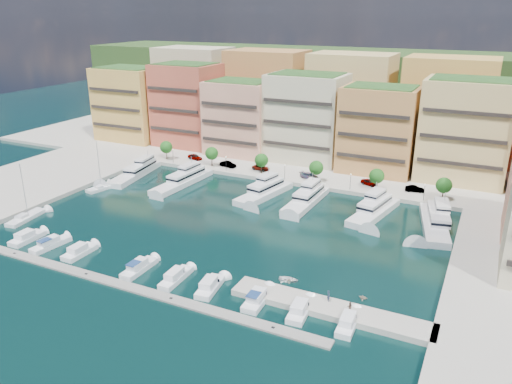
# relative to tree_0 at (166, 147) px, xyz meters

# --- Properties ---
(ground) EXTENTS (400.00, 400.00, 0.00)m
(ground) POSITION_rel_tree_0_xyz_m (40.00, -33.50, -4.74)
(ground) COLOR black
(ground) RESTS_ON ground
(north_quay) EXTENTS (220.00, 64.00, 2.00)m
(north_quay) POSITION_rel_tree_0_xyz_m (40.00, 28.50, -4.74)
(north_quay) COLOR #9E998E
(north_quay) RESTS_ON ground
(west_quay) EXTENTS (34.00, 76.00, 2.00)m
(west_quay) POSITION_rel_tree_0_xyz_m (-22.00, -41.50, -4.74)
(west_quay) COLOR #9E998E
(west_quay) RESTS_ON ground
(hillside) EXTENTS (240.00, 40.00, 58.00)m
(hillside) POSITION_rel_tree_0_xyz_m (40.00, 76.50, -4.74)
(hillside) COLOR #1E3A18
(hillside) RESTS_ON ground
(south_pontoon) EXTENTS (72.00, 2.20, 0.35)m
(south_pontoon) POSITION_rel_tree_0_xyz_m (37.00, -63.50, -4.74)
(south_pontoon) COLOR gray
(south_pontoon) RESTS_ON ground
(finger_pier) EXTENTS (32.00, 5.00, 2.00)m
(finger_pier) POSITION_rel_tree_0_xyz_m (70.00, -55.50, -4.74)
(finger_pier) COLOR #9E998E
(finger_pier) RESTS_ON ground
(apartment_0) EXTENTS (22.00, 16.50, 24.80)m
(apartment_0) POSITION_rel_tree_0_xyz_m (-26.00, 16.49, 8.57)
(apartment_0) COLOR #C48D47
(apartment_0) RESTS_ON north_quay
(apartment_1) EXTENTS (20.00, 16.50, 26.80)m
(apartment_1) POSITION_rel_tree_0_xyz_m (-4.00, 18.49, 9.57)
(apartment_1) COLOR #B9553D
(apartment_1) RESTS_ON north_quay
(apartment_2) EXTENTS (20.00, 15.50, 22.80)m
(apartment_2) POSITION_rel_tree_0_xyz_m (17.00, 16.49, 7.57)
(apartment_2) COLOR #E6A080
(apartment_2) RESTS_ON north_quay
(apartment_3) EXTENTS (22.00, 16.50, 25.80)m
(apartment_3) POSITION_rel_tree_0_xyz_m (38.00, 18.49, 9.07)
(apartment_3) COLOR beige
(apartment_3) RESTS_ON north_quay
(apartment_4) EXTENTS (20.00, 15.50, 23.80)m
(apartment_4) POSITION_rel_tree_0_xyz_m (60.00, 16.49, 8.07)
(apartment_4) COLOR #B47B43
(apartment_4) RESTS_ON north_quay
(apartment_5) EXTENTS (22.00, 16.50, 26.80)m
(apartment_5) POSITION_rel_tree_0_xyz_m (82.00, 18.49, 9.57)
(apartment_5) COLOR tan
(apartment_5) RESTS_ON north_quay
(backblock_0) EXTENTS (26.00, 18.00, 30.00)m
(backblock_0) POSITION_rel_tree_0_xyz_m (-15.00, 40.50, 11.26)
(backblock_0) COLOR beige
(backblock_0) RESTS_ON north_quay
(backblock_1) EXTENTS (26.00, 18.00, 30.00)m
(backblock_1) POSITION_rel_tree_0_xyz_m (15.00, 40.50, 11.26)
(backblock_1) COLOR #B47B43
(backblock_1) RESTS_ON north_quay
(backblock_2) EXTENTS (26.00, 18.00, 30.00)m
(backblock_2) POSITION_rel_tree_0_xyz_m (45.00, 40.50, 11.26)
(backblock_2) COLOR tan
(backblock_2) RESTS_ON north_quay
(backblock_3) EXTENTS (26.00, 18.00, 30.00)m
(backblock_3) POSITION_rel_tree_0_xyz_m (75.00, 40.50, 11.26)
(backblock_3) COLOR #C48D47
(backblock_3) RESTS_ON north_quay
(tree_0) EXTENTS (3.80, 3.80, 5.65)m
(tree_0) POSITION_rel_tree_0_xyz_m (0.00, 0.00, 0.00)
(tree_0) COLOR #473323
(tree_0) RESTS_ON north_quay
(tree_1) EXTENTS (3.80, 3.80, 5.65)m
(tree_1) POSITION_rel_tree_0_xyz_m (16.00, 0.00, 0.00)
(tree_1) COLOR #473323
(tree_1) RESTS_ON north_quay
(tree_2) EXTENTS (3.80, 3.80, 5.65)m
(tree_2) POSITION_rel_tree_0_xyz_m (32.00, 0.00, 0.00)
(tree_2) COLOR #473323
(tree_2) RESTS_ON north_quay
(tree_3) EXTENTS (3.80, 3.80, 5.65)m
(tree_3) POSITION_rel_tree_0_xyz_m (48.00, 0.00, 0.00)
(tree_3) COLOR #473323
(tree_3) RESTS_ON north_quay
(tree_4) EXTENTS (3.80, 3.80, 5.65)m
(tree_4) POSITION_rel_tree_0_xyz_m (64.00, 0.00, 0.00)
(tree_4) COLOR #473323
(tree_4) RESTS_ON north_quay
(tree_5) EXTENTS (3.80, 3.80, 5.65)m
(tree_5) POSITION_rel_tree_0_xyz_m (80.00, 0.00, 0.00)
(tree_5) COLOR #473323
(tree_5) RESTS_ON north_quay
(lamppost_0) EXTENTS (0.30, 0.30, 4.20)m
(lamppost_0) POSITION_rel_tree_0_xyz_m (4.00, -2.30, -0.92)
(lamppost_0) COLOR black
(lamppost_0) RESTS_ON north_quay
(lamppost_1) EXTENTS (0.30, 0.30, 4.20)m
(lamppost_1) POSITION_rel_tree_0_xyz_m (22.00, -2.30, -0.92)
(lamppost_1) COLOR black
(lamppost_1) RESTS_ON north_quay
(lamppost_2) EXTENTS (0.30, 0.30, 4.20)m
(lamppost_2) POSITION_rel_tree_0_xyz_m (40.00, -2.30, -0.92)
(lamppost_2) COLOR black
(lamppost_2) RESTS_ON north_quay
(lamppost_3) EXTENTS (0.30, 0.30, 4.20)m
(lamppost_3) POSITION_rel_tree_0_xyz_m (58.00, -2.30, -0.92)
(lamppost_3) COLOR black
(lamppost_3) RESTS_ON north_quay
(lamppost_4) EXTENTS (0.30, 0.30, 4.20)m
(lamppost_4) POSITION_rel_tree_0_xyz_m (76.00, -2.30, -0.92)
(lamppost_4) COLOR black
(lamppost_4) RESTS_ON north_quay
(yacht_0) EXTENTS (7.90, 22.24, 7.30)m
(yacht_0) POSITION_rel_tree_0_xyz_m (0.04, -14.48, -3.53)
(yacht_0) COLOR silver
(yacht_0) RESTS_ON ground
(yacht_1) EXTENTS (5.94, 22.65, 7.30)m
(yacht_1) POSITION_rel_tree_0_xyz_m (16.06, -14.83, -3.65)
(yacht_1) COLOR silver
(yacht_1) RESTS_ON ground
(yacht_3) EXTENTS (8.35, 19.69, 7.30)m
(yacht_3) POSITION_rel_tree_0_xyz_m (39.37, -13.26, -3.53)
(yacht_3) COLOR silver
(yacht_3) RESTS_ON ground
(yacht_4) EXTENTS (5.47, 19.87, 7.30)m
(yacht_4) POSITION_rel_tree_0_xyz_m (50.59, -13.59, -3.65)
(yacht_4) COLOR silver
(yacht_4) RESTS_ON ground
(yacht_5) EXTENTS (8.27, 20.04, 7.30)m
(yacht_5) POSITION_rel_tree_0_xyz_m (66.96, -13.43, -3.53)
(yacht_5) COLOR silver
(yacht_5) RESTS_ON ground
(yacht_6) EXTENTS (9.14, 22.09, 7.30)m
(yacht_6) POSITION_rel_tree_0_xyz_m (80.21, -14.38, -3.53)
(yacht_6) COLOR silver
(yacht_6) RESTS_ON ground
(cruiser_0) EXTENTS (2.97, 7.31, 2.55)m
(cruiser_0) POSITION_rel_tree_0_xyz_m (7.01, -58.08, -4.20)
(cruiser_0) COLOR white
(cruiser_0) RESTS_ON ground
(cruiser_1) EXTENTS (3.36, 8.49, 2.66)m
(cruiser_1) POSITION_rel_tree_0_xyz_m (13.58, -58.11, -4.17)
(cruiser_1) COLOR white
(cruiser_1) RESTS_ON ground
(cruiser_2) EXTENTS (2.79, 7.11, 2.55)m
(cruiser_2) POSITION_rel_tree_0_xyz_m (21.11, -58.08, -4.20)
(cruiser_2) COLOR white
(cruiser_2) RESTS_ON ground
(cruiser_4) EXTENTS (2.53, 8.05, 2.66)m
(cruiser_4) POSITION_rel_tree_0_xyz_m (35.29, -58.11, -4.17)
(cruiser_4) COLOR white
(cruiser_4) RESTS_ON ground
(cruiser_5) EXTENTS (2.64, 8.05, 2.55)m
(cruiser_5) POSITION_rel_tree_0_xyz_m (43.17, -58.09, -4.20)
(cruiser_5) COLOR white
(cruiser_5) RESTS_ON ground
(cruiser_6) EXTENTS (3.64, 7.70, 2.55)m
(cruiser_6) POSITION_rel_tree_0_xyz_m (50.02, -58.08, -4.20)
(cruiser_6) COLOR white
(cruiser_6) RESTS_ON ground
(cruiser_7) EXTENTS (3.06, 7.62, 2.66)m
(cruiser_7) POSITION_rel_tree_0_xyz_m (58.81, -58.10, -4.17)
(cruiser_7) COLOR white
(cruiser_7) RESTS_ON ground
(cruiser_8) EXTENTS (3.15, 7.24, 2.55)m
(cruiser_8) POSITION_rel_tree_0_xyz_m (66.07, -58.08, -4.20)
(cruiser_8) COLOR white
(cruiser_8) RESTS_ON ground
(cruiser_9) EXTENTS (2.66, 7.16, 2.55)m
(cruiser_9) POSITION_rel_tree_0_xyz_m (73.64, -58.08, -4.20)
(cruiser_9) COLOR white
(cruiser_9) RESTS_ON ground
(sailboat_0) EXTENTS (4.23, 10.41, 13.20)m
(sailboat_0) POSITION_rel_tree_0_xyz_m (-2.22, -50.36, -4.44)
(sailboat_0) COLOR silver
(sailboat_0) RESTS_ON ground
(sailboat_2) EXTENTS (4.33, 7.90, 13.20)m
(sailboat_2) POSITION_rel_tree_0_xyz_m (-0.90, -28.13, -4.42)
(sailboat_2) COLOR silver
(sailboat_2) RESTS_ON ground
(tender_3) EXTENTS (1.56, 1.37, 0.77)m
(tender_3) POSITION_rel_tree_0_xyz_m (73.76, -49.77, -4.36)
(tender_3) COLOR beige
(tender_3) RESTS_ON ground
(tender_1) EXTENTS (1.44, 1.27, 0.73)m
(tender_1) POSITION_rel_tree_0_xyz_m (61.14, -50.01, -4.38)
(tender_1) COLOR beige
(tender_1) RESTS_ON ground
(tender_0) EXTENTS (3.80, 3.03, 0.70)m
(tender_0) POSITION_rel_tree_0_xyz_m (60.76, -49.78, -4.39)
(tender_0) COLOR white
(tender_0) RESTS_ON ground
(car_0) EXTENTS (5.29, 3.16, 1.69)m
(car_0) POSITION_rel_tree_0_xyz_m (8.02, 3.34, -2.90)
(car_0) COLOR gray
(car_0) RESTS_ON north_quay
(car_1) EXTENTS (5.26, 2.60, 1.66)m
(car_1) POSITION_rel_tree_0_xyz_m (20.82, 0.94, -2.91)
(car_1) COLOR gray
(car_1) RESTS_ON north_quay
(car_2) EXTENTS (5.25, 2.72, 1.41)m
(car_2) POSITION_rel_tree_0_xyz_m (30.65, 2.56, -3.04)
(car_2) COLOR gray
(car_2) RESTS_ON north_quay
(car_3) EXTENTS (5.61, 3.13, 1.54)m
(car_3) POSITION_rel_tree_0_xyz_m (45.65, 1.44, -2.97)
(car_3) COLOR gray
(car_3) RESTS_ON north_quay
(car_4) EXTENTS (4.98, 3.63, 1.58)m
(car_4) POSITION_rel_tree_0_xyz_m (61.58, 3.05, -2.96)
(car_4) COLOR gray
(car_4) RESTS_ON north_quay
(car_5) EXTENTS (4.85, 2.37, 1.53)m
(car_5) POSITION_rel_tree_0_xyz_m (73.04, 3.12, -2.98)
(car_5) COLOR gray
(car_5) RESTS_ON north_quay
(person_0) EXTENTS (0.80, 0.80, 1.87)m
(person_0) POSITION_rel_tree_0_xyz_m (69.30, -54.22, -2.81)
(person_0) COLOR #243048
(person_0) RESTS_ON finger_pier
(person_1) EXTENTS (0.97, 0.85, 1.67)m
(person_1) POSITION_rel_tree_0_xyz_m (73.10, -55.64, -2.91)
(person_1) COLOR #503C30
(person_1) RESTS_ON finger_pier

